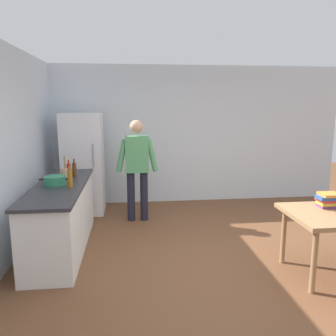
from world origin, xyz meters
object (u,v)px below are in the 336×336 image
at_px(refrigerator, 83,164).
at_px(bottle_sauce_red, 69,169).
at_px(bottle_oil_amber, 70,178).
at_px(utensil_jar, 64,173).
at_px(person, 137,164).
at_px(book_stack, 329,200).
at_px(cooking_pot, 55,181).
at_px(bottle_beer_brown, 74,169).

height_order(refrigerator, bottle_sauce_red, refrigerator).
distance_m(refrigerator, bottle_oil_amber, 1.78).
height_order(refrigerator, utensil_jar, refrigerator).
distance_m(person, book_stack, 2.95).
relative_size(refrigerator, cooking_pot, 4.50).
bearing_deg(bottle_beer_brown, utensil_jar, -140.14).
bearing_deg(book_stack, cooking_pot, 164.92).
distance_m(cooking_pot, bottle_sauce_red, 0.60).
bearing_deg(bottle_beer_brown, person, 29.98).
xyz_separation_m(refrigerator, cooking_pot, (-0.15, -1.62, 0.06)).
height_order(bottle_beer_brown, book_stack, bottle_beer_brown).
relative_size(bottle_sauce_red, book_stack, 0.82).
height_order(refrigerator, bottle_beer_brown, refrigerator).
bearing_deg(bottle_beer_brown, refrigerator, 90.87).
height_order(cooking_pot, utensil_jar, utensil_jar).
bearing_deg(cooking_pot, refrigerator, 84.57).
xyz_separation_m(refrigerator, bottle_sauce_red, (-0.07, -1.03, 0.10)).
xyz_separation_m(person, bottle_sauce_red, (-1.02, -0.48, 0.02)).
bearing_deg(utensil_jar, cooking_pot, -95.47).
distance_m(bottle_oil_amber, book_stack, 3.17).
distance_m(refrigerator, cooking_pot, 1.63).
distance_m(utensil_jar, bottle_beer_brown, 0.17).
distance_m(cooking_pot, bottle_beer_brown, 0.56).
bearing_deg(bottle_sauce_red, bottle_oil_amber, -79.18).
xyz_separation_m(utensil_jar, bottle_sauce_red, (0.04, 0.17, 0.02)).
bearing_deg(book_stack, bottle_beer_brown, 155.57).
xyz_separation_m(cooking_pot, bottle_sauce_red, (0.08, 0.59, 0.04)).
xyz_separation_m(bottle_oil_amber, book_stack, (3.08, -0.74, -0.17)).
distance_m(bottle_beer_brown, bottle_sauce_red, 0.11).
distance_m(cooking_pot, bottle_oil_amber, 0.27).
bearing_deg(cooking_pot, utensil_jar, 84.53).
bearing_deg(person, book_stack, -41.73).
xyz_separation_m(utensil_jar, book_stack, (3.26, -1.31, -0.14)).
bearing_deg(bottle_sauce_red, book_stack, -24.68).
bearing_deg(cooking_pot, bottle_sauce_red, 82.23).
relative_size(refrigerator, bottle_oil_amber, 6.43).
bearing_deg(bottle_beer_brown, book_stack, -24.43).
height_order(bottle_oil_amber, bottle_beer_brown, bottle_oil_amber).
xyz_separation_m(person, utensil_jar, (-1.06, -0.65, 0.00)).
xyz_separation_m(refrigerator, person, (0.95, -0.55, 0.08)).
bearing_deg(bottle_sauce_red, person, 25.14).
bearing_deg(refrigerator, bottle_beer_brown, -89.13).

